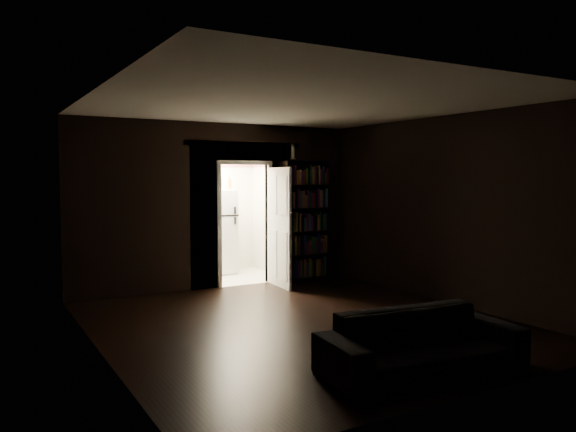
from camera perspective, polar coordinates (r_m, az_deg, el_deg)
ground at (r=7.35m, az=1.45°, el=-10.90°), size 5.50×5.50×0.00m
room_walls at (r=8.03m, az=-2.56°, el=2.52°), size 5.02×5.61×2.84m
kitchen_alcove at (r=10.80m, az=-6.97°, el=0.36°), size 2.20×1.80×2.60m
sofa at (r=5.67m, az=13.46°, el=-11.48°), size 2.09×1.07×0.77m
bookshelf at (r=10.19m, az=1.70°, el=-0.45°), size 0.94×0.46×2.20m
refrigerator at (r=11.05m, az=-7.52°, el=-1.56°), size 0.94×0.90×1.65m
door at (r=9.61m, az=-0.89°, el=-1.16°), size 0.11×0.85×2.05m
figurine at (r=10.11m, az=0.51°, el=6.55°), size 0.10×0.10×0.28m
bottles at (r=10.92m, az=-6.90°, el=3.46°), size 0.69×0.30×0.28m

